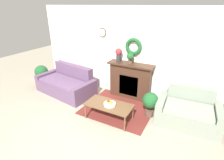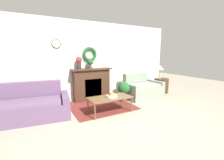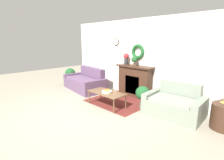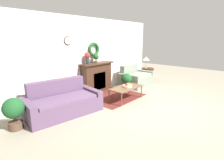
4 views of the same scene
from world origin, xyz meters
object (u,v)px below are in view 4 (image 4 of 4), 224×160
at_px(loveseat_right, 136,78).
at_px(coffee_table, 126,88).
at_px(potted_plant_floor_by_couch, 14,111).
at_px(side_table_by_loveseat, 147,74).
at_px(fruit_bowl, 127,86).
at_px(potted_plant_floor_by_loveseat, 127,80).
at_px(potted_plant_on_mantel, 96,57).
at_px(fireplace, 97,77).
at_px(table_lamp, 146,59).
at_px(vase_on_mantel_left, 87,57).
at_px(couch_left, 63,103).

height_order(loveseat_right, coffee_table, loveseat_right).
relative_size(coffee_table, potted_plant_floor_by_couch, 1.61).
bearing_deg(potted_plant_floor_by_couch, side_table_by_loveseat, 1.89).
distance_m(fruit_bowl, potted_plant_floor_by_loveseat, 1.06).
bearing_deg(potted_plant_on_mantel, fruit_bowl, -87.08).
xyz_separation_m(fireplace, potted_plant_floor_by_loveseat, (0.87, -0.74, -0.14)).
relative_size(table_lamp, vase_on_mantel_left, 1.37).
relative_size(coffee_table, potted_plant_on_mantel, 3.65).
relative_size(table_lamp, potted_plant_on_mantel, 1.71).
xyz_separation_m(table_lamp, vase_on_mantel_left, (-3.27, 0.42, 0.31)).
bearing_deg(couch_left, fireplace, 28.16).
xyz_separation_m(potted_plant_on_mantel, potted_plant_floor_by_loveseat, (0.90, -0.73, -0.88)).
xyz_separation_m(couch_left, potted_plant_floor_by_couch, (-1.19, 0.05, 0.14)).
distance_m(fruit_bowl, potted_plant_on_mantel, 1.62).
distance_m(side_table_by_loveseat, potted_plant_floor_by_loveseat, 2.07).
relative_size(couch_left, potted_plant_floor_by_loveseat, 3.07).
distance_m(fireplace, potted_plant_floor_by_loveseat, 1.15).
distance_m(fireplace, potted_plant_on_mantel, 0.75).
bearing_deg(side_table_by_loveseat, table_lamp, 141.34).
xyz_separation_m(vase_on_mantel_left, potted_plant_on_mantel, (0.39, -0.02, -0.04)).
xyz_separation_m(couch_left, potted_plant_on_mantel, (1.93, 0.70, 1.00)).
bearing_deg(loveseat_right, potted_plant_floor_by_couch, 177.83).
bearing_deg(side_table_by_loveseat, loveseat_right, -175.37).
xyz_separation_m(coffee_table, table_lamp, (2.85, 0.96, 0.63)).
xyz_separation_m(coffee_table, potted_plant_floor_by_loveseat, (0.87, 0.63, 0.02)).
height_order(table_lamp, potted_plant_floor_by_loveseat, table_lamp).
distance_m(table_lamp, potted_plant_floor_by_couch, 6.04).
xyz_separation_m(fireplace, loveseat_right, (1.77, -0.56, -0.26)).
relative_size(coffee_table, fruit_bowl, 3.91).
relative_size(side_table_by_loveseat, potted_plant_on_mantel, 1.81).
height_order(couch_left, potted_plant_floor_by_loveseat, couch_left).
distance_m(coffee_table, potted_plant_floor_by_loveseat, 1.08).
xyz_separation_m(loveseat_right, side_table_by_loveseat, (1.15, 0.09, -0.01)).
relative_size(couch_left, potted_plant_floor_by_couch, 2.80).
distance_m(vase_on_mantel_left, potted_plant_floor_by_couch, 2.96).
bearing_deg(loveseat_right, fireplace, 158.94).
bearing_deg(fruit_bowl, side_table_by_loveseat, 17.89).
height_order(side_table_by_loveseat, potted_plant_floor_by_loveseat, potted_plant_floor_by_loveseat).
bearing_deg(vase_on_mantel_left, potted_plant_floor_by_loveseat, -30.13).
bearing_deg(side_table_by_loveseat, potted_plant_on_mantel, 171.25).
bearing_deg(fruit_bowl, vase_on_mantel_left, 108.15).
height_order(coffee_table, fruit_bowl, fruit_bowl).
bearing_deg(table_lamp, fruit_bowl, -160.60).
distance_m(coffee_table, potted_plant_on_mantel, 1.63).
relative_size(coffee_table, side_table_by_loveseat, 2.02).
bearing_deg(fruit_bowl, table_lamp, 19.40).
bearing_deg(loveseat_right, vase_on_mantel_left, 162.06).
relative_size(fruit_bowl, potted_plant_floor_by_couch, 0.41).
xyz_separation_m(coffee_table, potted_plant_floor_by_couch, (-3.16, 0.70, 0.04)).
xyz_separation_m(fireplace, coffee_table, (-0.00, -1.37, -0.16)).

